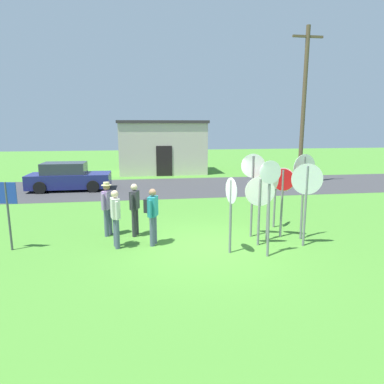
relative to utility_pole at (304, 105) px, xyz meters
The scene contains 19 objects.
ground_plane 13.21m from the utility_pole, 127.58° to the right, with size 80.00×80.00×0.00m, color #47842D.
street_asphalt 8.86m from the utility_pole, behind, with size 60.00×6.40×0.01m, color #38383A.
building_background 10.45m from the utility_pole, 141.22° to the left, with size 6.37×3.96×3.83m.
utility_pole is the anchor object (origin of this frame).
parked_car_on_street 13.96m from the utility_pole, behind, with size 4.30×2.03×1.51m.
stop_sign_leaning_left 11.51m from the utility_pole, 120.61° to the right, with size 0.68×0.19×2.19m.
stop_sign_nearest 11.58m from the utility_pole, 115.06° to the right, with size 0.88×0.22×2.43m.
stop_sign_center_cluster 12.95m from the utility_pole, 124.07° to the right, with size 0.14×0.70×2.11m.
stop_sign_tallest 10.15m from the utility_pole, 120.65° to the right, with size 0.46×0.58×2.11m.
stop_sign_leaning_right 12.05m from the utility_pole, 121.40° to the right, with size 0.84×0.19×2.05m.
stop_sign_low_front 11.05m from the utility_pole, 118.73° to the right, with size 0.63×0.40×2.21m.
stop_sign_rear_left 10.95m from the utility_pole, 115.46° to the right, with size 0.83×0.29×2.64m.
stop_sign_rear_right 11.29m from the utility_pole, 123.38° to the right, with size 0.68×0.30×2.63m.
stop_sign_far_back 12.69m from the utility_pole, 119.54° to the right, with size 0.61×0.17×2.60m.
person_on_left 14.40m from the utility_pole, 136.97° to the right, with size 0.30×0.55×1.69m.
person_in_teal 13.38m from the utility_pole, 138.67° to the right, with size 0.32×0.55×1.69m.
person_near_signs 13.63m from the utility_pole, 134.09° to the right, with size 0.44×0.54×1.69m.
person_holding_notes 13.91m from the utility_pole, 141.60° to the right, with size 0.35×0.53×1.74m.
info_panel_leftmost 16.40m from the utility_pole, 144.70° to the right, with size 0.59×0.18×1.96m.
Camera 1 is at (-1.83, -9.25, 3.48)m, focal length 31.61 mm.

